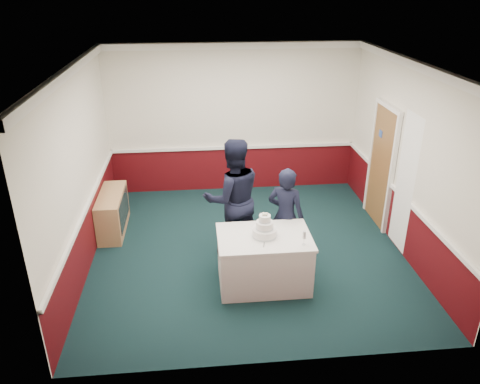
{
  "coord_description": "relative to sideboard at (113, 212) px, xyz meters",
  "views": [
    {
      "loc": [
        -0.78,
        -6.58,
        4.11
      ],
      "look_at": [
        -0.13,
        -0.1,
        1.1
      ],
      "focal_mm": 35.0,
      "sensor_mm": 36.0,
      "label": 1
    }
  ],
  "objects": [
    {
      "name": "wedding_cake",
      "position": [
        2.41,
        -1.82,
        0.55
      ],
      "size": [
        0.35,
        0.35,
        0.36
      ],
      "color": "white",
      "rests_on": "cake_table"
    },
    {
      "name": "cake_knife",
      "position": [
        2.38,
        -2.02,
        0.44
      ],
      "size": [
        0.07,
        0.22,
        0.0
      ],
      "primitive_type": "cube",
      "rotation": [
        0.0,
        0.0,
        -0.24
      ],
      "color": "silver",
      "rests_on": "cake_table"
    },
    {
      "name": "ground",
      "position": [
        2.28,
        -0.89,
        -0.35
      ],
      "size": [
        5.0,
        5.0,
        0.0
      ],
      "primitive_type": "plane",
      "color": "black",
      "rests_on": "ground"
    },
    {
      "name": "person_woman",
      "position": [
        2.81,
        -1.26,
        0.44
      ],
      "size": [
        0.69,
        0.61,
        1.57
      ],
      "primitive_type": "imported",
      "rotation": [
        0.0,
        0.0,
        2.63
      ],
      "color": "black",
      "rests_on": "ground"
    },
    {
      "name": "room_shell",
      "position": [
        2.36,
        -0.28,
        1.62
      ],
      "size": [
        5.0,
        5.0,
        3.0
      ],
      "color": "silver",
      "rests_on": "ground"
    },
    {
      "name": "person_man",
      "position": [
        2.04,
        -0.94,
        0.62
      ],
      "size": [
        1.06,
        0.89,
        1.94
      ],
      "primitive_type": "imported",
      "rotation": [
        0.0,
        0.0,
        3.31
      ],
      "color": "black",
      "rests_on": "ground"
    },
    {
      "name": "champagne_flute",
      "position": [
        2.91,
        -2.1,
        0.58
      ],
      "size": [
        0.05,
        0.05,
        0.21
      ],
      "color": "silver",
      "rests_on": "cake_table"
    },
    {
      "name": "cake_table",
      "position": [
        2.41,
        -1.82,
        0.05
      ],
      "size": [
        1.32,
        0.92,
        0.79
      ],
      "color": "white",
      "rests_on": "ground"
    },
    {
      "name": "sideboard",
      "position": [
        0.0,
        0.0,
        0.0
      ],
      "size": [
        0.41,
        1.2,
        0.7
      ],
      "color": "tan",
      "rests_on": "ground"
    }
  ]
}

